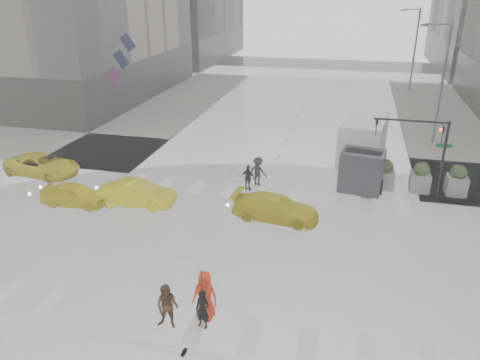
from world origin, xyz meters
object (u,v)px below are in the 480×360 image
(traffic_signal_pole, at_px, (427,142))
(taxi_mid, at_px, (137,194))
(box_truck, at_px, (363,148))
(pedestrian_brown, at_px, (167,307))
(taxi_front, at_px, (74,194))
(pedestrian_orange, at_px, (205,295))

(traffic_signal_pole, bearing_deg, taxi_mid, -161.22)
(box_truck, bearing_deg, traffic_signal_pole, -23.04)
(pedestrian_brown, xyz_separation_m, taxi_front, (-8.81, 8.21, -0.24))
(pedestrian_brown, distance_m, taxi_mid, 10.49)
(traffic_signal_pole, relative_size, taxi_front, 1.20)
(traffic_signal_pole, relative_size, pedestrian_orange, 2.31)
(traffic_signal_pole, distance_m, taxi_front, 19.90)
(traffic_signal_pole, distance_m, box_truck, 4.17)
(taxi_front, distance_m, box_truck, 17.46)
(traffic_signal_pole, xyz_separation_m, taxi_mid, (-15.40, -5.24, -2.52))
(traffic_signal_pole, bearing_deg, pedestrian_brown, -125.08)
(box_truck, bearing_deg, taxi_mid, -140.08)
(taxi_front, height_order, box_truck, box_truck)
(taxi_mid, bearing_deg, pedestrian_brown, -152.03)
(traffic_signal_pole, relative_size, box_truck, 0.67)
(pedestrian_brown, height_order, pedestrian_orange, pedestrian_orange)
(taxi_mid, bearing_deg, taxi_front, 99.66)
(traffic_signal_pole, relative_size, pedestrian_brown, 2.55)
(taxi_mid, bearing_deg, pedestrian_orange, -144.33)
(taxi_front, relative_size, box_truck, 0.56)
(taxi_front, xyz_separation_m, box_truck, (15.43, 8.08, 1.25))
(traffic_signal_pole, distance_m, taxi_mid, 16.46)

